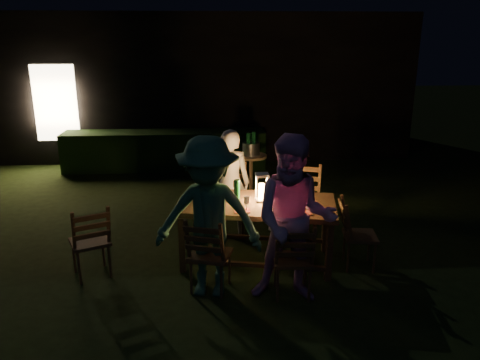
{
  "coord_description": "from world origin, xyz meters",
  "views": [
    {
      "loc": [
        0.44,
        -5.97,
        2.73
      ],
      "look_at": [
        0.81,
        -0.4,
        1.0
      ],
      "focal_mm": 35.0,
      "sensor_mm": 36.0,
      "label": 1
    }
  ],
  "objects": [
    {
      "name": "plate_far_left",
      "position": [
        0.51,
        -0.34,
        0.79
      ],
      "size": [
        0.25,
        0.25,
        0.01
      ],
      "primitive_type": "cylinder",
      "color": "white",
      "rests_on": "dining_table"
    },
    {
      "name": "phone",
      "position": [
        0.34,
        -0.83,
        0.79
      ],
      "size": [
        0.14,
        0.07,
        0.01
      ],
      "primitive_type": "cube",
      "color": "black",
      "rests_on": "dining_table"
    },
    {
      "name": "wineglass_c",
      "position": [
        1.25,
        -0.99,
        0.87
      ],
      "size": [
        0.06,
        0.06,
        0.18
      ],
      "primitive_type": null,
      "color": "#59070F",
      "rests_on": "dining_table"
    },
    {
      "name": "wineglass_b",
      "position": [
        0.28,
        -0.64,
        0.87
      ],
      "size": [
        0.06,
        0.06,
        0.18
      ],
      "primitive_type": null,
      "color": "#59070F",
      "rests_on": "dining_table"
    },
    {
      "name": "bottle_bucket_b",
      "position": [
        1.21,
        1.92,
        0.9
      ],
      "size": [
        0.07,
        0.07,
        0.32
      ],
      "primitive_type": "cylinder",
      "color": "#0F471E",
      "rests_on": "side_table"
    },
    {
      "name": "person_opp_right",
      "position": [
        1.29,
        -1.54,
        0.9
      ],
      "size": [
        0.99,
        0.84,
        1.8
      ],
      "primitive_type": "imported",
      "rotation": [
        0.0,
        0.0,
        -0.19
      ],
      "color": "#E09AD5",
      "rests_on": "ground"
    },
    {
      "name": "plate_near_right",
      "position": [
        1.41,
        -0.95,
        0.79
      ],
      "size": [
        0.25,
        0.25,
        0.01
      ],
      "primitive_type": "cylinder",
      "color": "white",
      "rests_on": "dining_table"
    },
    {
      "name": "dining_table",
      "position": [
        1.0,
        -0.65,
        0.71
      ],
      "size": [
        2.02,
        1.27,
        0.78
      ],
      "rotation": [
        0.0,
        0.0,
        -0.19
      ],
      "color": "#51341B",
      "rests_on": "ground"
    },
    {
      "name": "lantern",
      "position": [
        1.06,
        -0.62,
        0.94
      ],
      "size": [
        0.16,
        0.16,
        0.35
      ],
      "color": "white",
      "rests_on": "dining_table"
    },
    {
      "name": "napkin_left",
      "position": [
        0.8,
        -0.94,
        0.79
      ],
      "size": [
        0.18,
        0.14,
        0.01
      ],
      "primitive_type": "cube",
      "color": "red",
      "rests_on": "dining_table"
    },
    {
      "name": "side_table",
      "position": [
        1.16,
        1.88,
        0.65
      ],
      "size": [
        0.55,
        0.55,
        0.74
      ],
      "color": "#936C49",
      "rests_on": "ground"
    },
    {
      "name": "chair_far_right",
      "position": [
        1.69,
        0.0,
        0.32
      ],
      "size": [
        0.59,
        0.62,
        1.06
      ],
      "rotation": [
        0.0,
        0.0,
        2.86
      ],
      "color": "#51341B",
      "rests_on": "ground"
    },
    {
      "name": "chair_end",
      "position": [
        2.21,
        -0.89,
        0.27
      ],
      "size": [
        0.48,
        0.45,
        0.9
      ],
      "rotation": [
        0.0,
        0.0,
        -1.7
      ],
      "color": "#51341B",
      "rests_on": "ground"
    },
    {
      "name": "chair_near_right",
      "position": [
        1.31,
        -1.49,
        0.28
      ],
      "size": [
        0.44,
        0.47,
        0.92
      ],
      "rotation": [
        0.0,
        0.0,
        -0.07
      ],
      "color": "#51341B",
      "rests_on": "ground"
    },
    {
      "name": "bottle_bucket_a",
      "position": [
        1.11,
        1.84,
        0.9
      ],
      "size": [
        0.07,
        0.07,
        0.32
      ],
      "primitive_type": "cylinder",
      "color": "#0F471E",
      "rests_on": "side_table"
    },
    {
      "name": "chair_near_left",
      "position": [
        0.42,
        -1.33,
        0.28
      ],
      "size": [
        0.54,
        0.56,
        0.94
      ],
      "rotation": [
        0.0,
        0.0,
        -0.32
      ],
      "color": "#51341B",
      "rests_on": "ground"
    },
    {
      "name": "wineglass_a",
      "position": [
        0.76,
        -0.32,
        0.87
      ],
      "size": [
        0.06,
        0.06,
        0.18
      ],
      "primitive_type": null,
      "color": "#59070F",
      "rests_on": "dining_table"
    },
    {
      "name": "plate_near_left",
      "position": [
        0.42,
        -0.77,
        0.79
      ],
      "size": [
        0.25,
        0.25,
        0.01
      ],
      "primitive_type": "cylinder",
      "color": "white",
      "rests_on": "dining_table"
    },
    {
      "name": "person_opp_left",
      "position": [
        0.41,
        -1.38,
        0.88
      ],
      "size": [
        1.24,
        0.86,
        1.77
      ],
      "primitive_type": "imported",
      "rotation": [
        0.0,
        0.0,
        -0.19
      ],
      "color": "#356B4E",
      "rests_on": "ground"
    },
    {
      "name": "wineglass_e",
      "position": [
        0.85,
        -0.93,
        0.87
      ],
      "size": [
        0.06,
        0.06,
        0.18
      ],
      "primitive_type": null,
      "color": "silver",
      "rests_on": "dining_table"
    },
    {
      "name": "bottle_table",
      "position": [
        0.76,
        -0.61,
        0.92
      ],
      "size": [
        0.07,
        0.07,
        0.28
      ],
      "primitive_type": "cylinder",
      "color": "#0F471E",
      "rests_on": "dining_table"
    },
    {
      "name": "ice_bucket",
      "position": [
        1.16,
        1.88,
        0.85
      ],
      "size": [
        0.3,
        0.3,
        0.22
      ],
      "primitive_type": "cylinder",
      "color": "#A5A8AD",
      "rests_on": "side_table"
    },
    {
      "name": "wineglass_d",
      "position": [
        1.65,
        -0.59,
        0.87
      ],
      "size": [
        0.06,
        0.06,
        0.18
      ],
      "primitive_type": null,
      "color": "#59070F",
      "rests_on": "dining_table"
    },
    {
      "name": "plate_far_right",
      "position": [
        1.49,
        -0.52,
        0.79
      ],
      "size": [
        0.25,
        0.25,
        0.01
      ],
      "primitive_type": "cylinder",
      "color": "white",
      "rests_on": "dining_table"
    },
    {
      "name": "person_house_side",
      "position": [
        0.72,
        0.23,
        0.76
      ],
      "size": [
        0.61,
        0.46,
        1.52
      ],
      "primitive_type": "imported",
      "rotation": [
        0.0,
        0.0,
        2.95
      ],
      "color": "beige",
      "rests_on": "ground"
    },
    {
      "name": "garden_envelope",
      "position": [
        -0.01,
        6.15,
        1.58
      ],
      "size": [
        40.0,
        40.0,
        3.2
      ],
      "color": "black",
      "rests_on": "ground"
    },
    {
      "name": "chair_spare",
      "position": [
        -0.97,
        -0.91,
        0.28
      ],
      "size": [
        0.57,
        0.58,
        0.94
      ],
      "rotation": [
        0.0,
        0.0,
        0.43
      ],
      "color": "#51341B",
      "rests_on": "ground"
    },
    {
      "name": "chair_far_left",
      "position": [
        0.7,
        0.19,
        0.32
      ],
      "size": [
        0.51,
        0.54,
        1.05
      ],
      "rotation": [
        0.0,
        0.0,
        3.06
      ],
      "color": "#51341B",
      "rests_on": "ground"
    },
    {
      "name": "napkin_right",
      "position": [
        1.49,
        -1.05,
        0.79
      ],
      "size": [
        0.18,
        0.14,
        0.01
      ],
      "primitive_type": "cube",
      "color": "red",
      "rests_on": "dining_table"
    }
  ]
}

